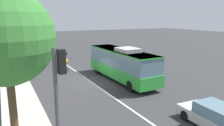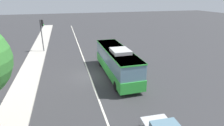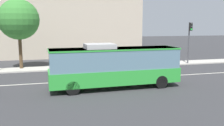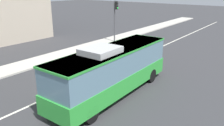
% 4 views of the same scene
% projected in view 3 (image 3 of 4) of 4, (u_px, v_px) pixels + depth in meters
% --- Properties ---
extents(ground_plane, '(160.00, 160.00, 0.00)m').
position_uv_depth(ground_plane, '(113.00, 79.00, 22.08)').
color(ground_plane, '#333335').
extents(sidewalk_kerb, '(80.00, 2.60, 0.14)m').
position_uv_depth(sidewalk_kerb, '(98.00, 66.00, 28.50)').
color(sidewalk_kerb, '#B2ADA3').
rests_on(sidewalk_kerb, ground_plane).
extents(lane_centre_line, '(76.00, 0.16, 0.01)m').
position_uv_depth(lane_centre_line, '(113.00, 79.00, 22.08)').
color(lane_centre_line, silver).
rests_on(lane_centre_line, ground_plane).
extents(transit_bus, '(10.04, 2.65, 3.46)m').
position_uv_depth(transit_bus, '(115.00, 65.00, 18.76)').
color(transit_bus, green).
rests_on(transit_bus, ground_plane).
extents(traffic_light_mid_block, '(0.33, 0.62, 5.20)m').
position_uv_depth(traffic_light_mid_block, '(190.00, 36.00, 29.85)').
color(traffic_light_mid_block, '#47474C').
rests_on(traffic_light_mid_block, ground_plane).
extents(street_tree_kerbside_left, '(4.34, 4.34, 7.61)m').
position_uv_depth(street_tree_kerbside_left, '(19.00, 20.00, 26.15)').
color(street_tree_kerbside_left, '#4C3823').
rests_on(street_tree_kerbside_left, ground_plane).
extents(office_block_background, '(25.62, 15.22, 13.60)m').
position_uv_depth(office_block_background, '(57.00, 14.00, 41.51)').
color(office_block_background, '#B7A893').
rests_on(office_block_background, ground_plane).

